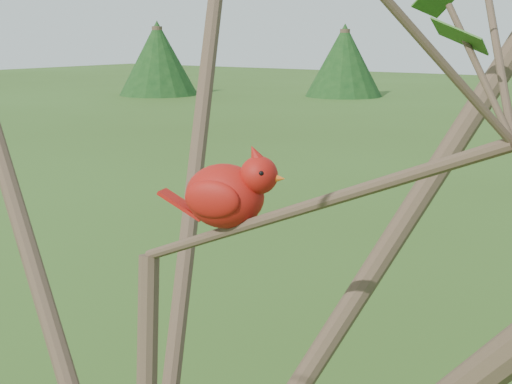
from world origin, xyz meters
TOP-DOWN VIEW (x-y plane):
  - crabapple_tree at (0.03, -0.02)m, footprint 2.35×2.05m
  - cardinal at (0.13, 0.09)m, footprint 0.20×0.12m

SIDE VIEW (x-z plane):
  - cardinal at x=0.13m, z-range 2.01..2.15m
  - crabapple_tree at x=0.03m, z-range 0.65..3.60m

